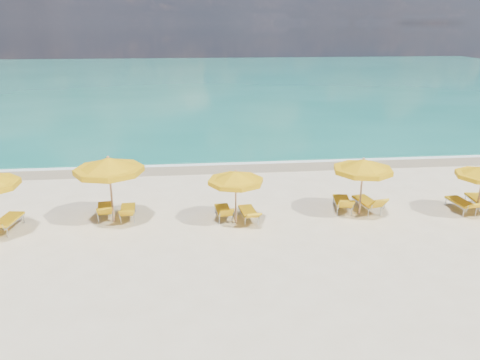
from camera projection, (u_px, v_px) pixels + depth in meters
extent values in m
plane|color=beige|center=(244.00, 222.00, 17.87)|extent=(120.00, 120.00, 0.00)
cube|color=#136C5C|center=(203.00, 80.00, 63.12)|extent=(120.00, 80.00, 0.30)
cube|color=tan|center=(228.00, 166.00, 24.85)|extent=(120.00, 2.60, 0.01)
cube|color=white|center=(227.00, 162.00, 25.60)|extent=(120.00, 1.20, 0.03)
cube|color=white|center=(133.00, 130.00, 33.29)|extent=(14.00, 0.36, 0.05)
cube|color=white|center=(303.00, 109.00, 41.30)|extent=(18.00, 0.30, 0.05)
cylinder|color=tan|center=(111.00, 191.00, 17.51)|extent=(0.08, 0.08, 2.51)
cone|color=#EAAC0B|center=(109.00, 164.00, 17.17)|extent=(2.89, 2.89, 0.50)
cylinder|color=#EAAC0B|center=(109.00, 170.00, 17.25)|extent=(2.91, 2.91, 0.20)
sphere|color=tan|center=(108.00, 157.00, 17.09)|extent=(0.11, 0.11, 0.11)
cylinder|color=tan|center=(236.00, 198.00, 17.49)|extent=(0.06, 0.06, 2.03)
cone|color=#EAAC0B|center=(236.00, 176.00, 17.22)|extent=(2.29, 2.29, 0.41)
cylinder|color=#EAAC0B|center=(236.00, 181.00, 17.29)|extent=(2.31, 2.31, 0.16)
sphere|color=tan|center=(236.00, 171.00, 17.16)|extent=(0.09, 0.09, 0.09)
cylinder|color=tan|center=(361.00, 188.00, 18.24)|extent=(0.07, 0.07, 2.25)
cone|color=#EAAC0B|center=(363.00, 165.00, 17.94)|extent=(2.66, 2.66, 0.45)
cylinder|color=#EAAC0B|center=(363.00, 170.00, 18.01)|extent=(2.69, 2.69, 0.18)
sphere|color=tan|center=(364.00, 159.00, 17.86)|extent=(0.10, 0.10, 0.10)
cylinder|color=tan|center=(480.00, 191.00, 18.23)|extent=(0.06, 0.06, 1.99)
cube|color=#EAB10E|center=(8.00, 219.00, 17.14)|extent=(0.79, 1.44, 0.08)
cube|color=#EAB10E|center=(105.00, 208.00, 18.29)|extent=(0.75, 1.33, 0.08)
cube|color=#EAB10E|center=(105.00, 211.00, 17.45)|extent=(0.63, 0.58, 0.44)
cube|color=#EAB10E|center=(128.00, 209.00, 18.20)|extent=(0.63, 1.24, 0.07)
cube|color=#EAB10E|center=(126.00, 213.00, 17.37)|extent=(0.57, 0.54, 0.40)
cube|color=#EAB10E|center=(223.00, 210.00, 18.16)|extent=(0.63, 1.23, 0.07)
cube|color=#EAB10E|center=(227.00, 213.00, 17.37)|extent=(0.57, 0.49, 0.44)
cube|color=#EAB10E|center=(248.00, 211.00, 18.02)|extent=(0.66, 1.26, 0.07)
cube|color=#EAB10E|center=(253.00, 216.00, 17.19)|extent=(0.59, 0.57, 0.37)
cube|color=#EAB10E|center=(342.00, 201.00, 18.97)|extent=(0.80, 1.41, 0.08)
cube|color=#EAB10E|center=(346.00, 204.00, 18.05)|extent=(0.67, 0.61, 0.48)
cube|color=#EAB10E|center=(366.00, 201.00, 18.93)|extent=(0.81, 1.42, 0.08)
cube|color=#EAB10E|center=(379.00, 203.00, 18.05)|extent=(0.67, 0.59, 0.51)
cube|color=#EAB10E|center=(460.00, 202.00, 18.89)|extent=(0.68, 1.33, 0.08)
cube|color=#EAB10E|center=(475.00, 206.00, 18.00)|extent=(0.62, 0.59, 0.41)
cube|color=#EAB10E|center=(479.00, 199.00, 19.10)|extent=(0.76, 1.43, 0.08)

